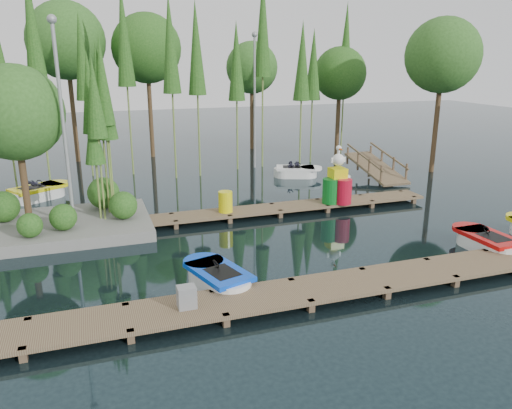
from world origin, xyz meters
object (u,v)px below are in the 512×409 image
object	(u,v)px
yellow_barrel	(225,202)
boat_yellow_far	(38,193)
utility_cabinet	(187,297)
island	(41,142)
boat_red	(487,243)
drum_cluster	(338,186)
boat_blue	(218,279)

from	to	relation	value
yellow_barrel	boat_yellow_far	bearing A→B (deg)	142.34
boat_yellow_far	utility_cabinet	world-z (taller)	boat_yellow_far
island	yellow_barrel	xyz separation A→B (m)	(6.25, -0.79, -2.48)
island	yellow_barrel	distance (m)	6.77
boat_red	utility_cabinet	size ratio (longest dim) A/B	4.85
boat_yellow_far	drum_cluster	world-z (taller)	drum_cluster
utility_cabinet	boat_blue	bearing A→B (deg)	51.64
boat_red	boat_yellow_far	xyz separation A→B (m)	(-14.10, 11.17, 0.04)
utility_cabinet	drum_cluster	distance (m)	10.22
island	boat_yellow_far	size ratio (longest dim) A/B	2.31
utility_cabinet	boat_red	bearing A→B (deg)	7.01
boat_blue	drum_cluster	size ratio (longest dim) A/B	1.18
utility_cabinet	drum_cluster	size ratio (longest dim) A/B	0.23
boat_red	drum_cluster	distance (m)	6.15
boat_red	drum_cluster	size ratio (longest dim) A/B	1.10
boat_yellow_far	drum_cluster	distance (m)	12.96
yellow_barrel	drum_cluster	size ratio (longest dim) A/B	0.35
boat_red	utility_cabinet	xyz separation A→B (m)	(-9.99, -1.23, 0.32)
utility_cabinet	yellow_barrel	size ratio (longest dim) A/B	0.66
drum_cluster	island	bearing A→B (deg)	175.03
utility_cabinet	yellow_barrel	world-z (taller)	yellow_barrel
boat_red	boat_yellow_far	world-z (taller)	boat_yellow_far
island	utility_cabinet	bearing A→B (deg)	-66.60
boat_blue	utility_cabinet	distance (m)	1.83
boat_blue	boat_yellow_far	size ratio (longest dim) A/B	0.93
boat_blue	boat_yellow_far	world-z (taller)	boat_yellow_far
boat_blue	drum_cluster	xyz separation A→B (m)	(6.46, 5.43, 0.74)
island	boat_yellow_far	bearing A→B (deg)	99.15
boat_yellow_far	utility_cabinet	size ratio (longest dim) A/B	5.54
drum_cluster	boat_blue	bearing A→B (deg)	-139.97
drum_cluster	boat_red	bearing A→B (deg)	-66.76
island	yellow_barrel	bearing A→B (deg)	-7.21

